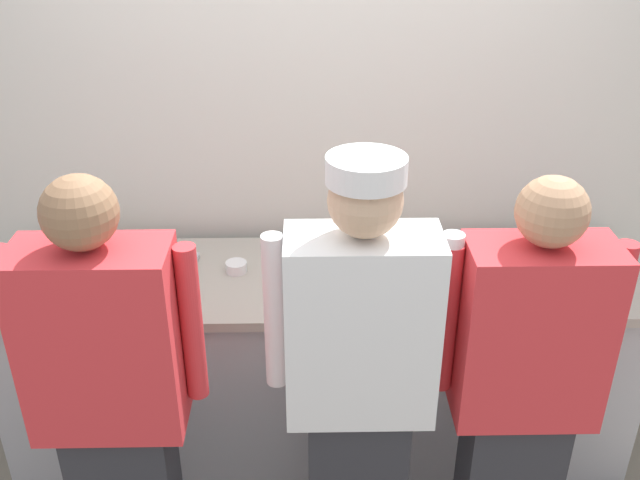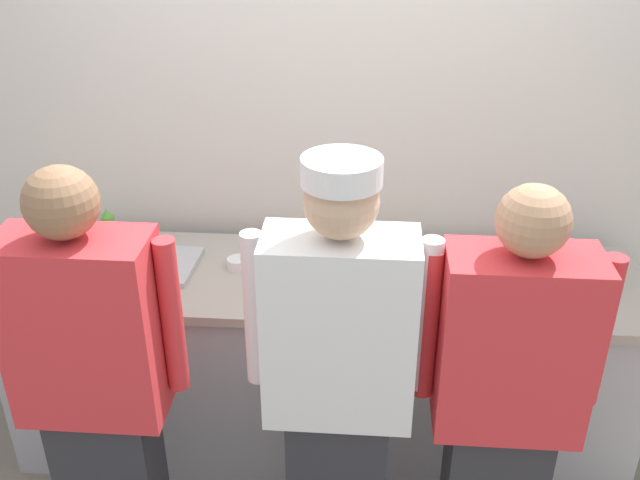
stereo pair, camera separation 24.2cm
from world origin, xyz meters
TOP-DOWN VIEW (x-y plane):
  - wall_back at (0.00, 0.85)m, footprint 4.28×0.10m
  - prep_counter at (0.00, 0.37)m, footprint 2.73×0.70m
  - chef_near_left at (-0.69, -0.40)m, footprint 0.62×0.24m
  - chef_center at (0.12, -0.35)m, footprint 0.62×0.24m
  - chef_far_right at (0.66, -0.35)m, footprint 0.61×0.24m
  - plate_stack_front at (0.51, 0.37)m, footprint 0.22×0.22m
  - mixing_bowl_steel at (1.01, 0.43)m, footprint 0.35×0.35m
  - sheet_tray at (-0.74, 0.39)m, footprint 0.43×0.34m
  - squeeze_bottle_primary at (-0.96, 0.56)m, footprint 0.06×0.06m
  - squeeze_bottle_secondary at (0.26, 0.48)m, footprint 0.06×0.06m
  - ramekin_red_sauce at (-0.12, 0.32)m, footprint 0.10×0.10m
  - ramekin_green_sauce at (0.74, 0.31)m, footprint 0.10×0.10m
  - ramekin_yellow_sauce at (-0.35, 0.41)m, footprint 0.09×0.09m
  - ramekin_orange_sauce at (0.35, 0.21)m, footprint 0.10×0.10m
  - deli_cup at (-1.18, 0.47)m, footprint 0.09×0.09m
  - chefs_knife at (0.03, 0.48)m, footprint 0.28×0.03m

SIDE VIEW (x-z plane):
  - prep_counter at x=0.00m, z-range 0.00..0.91m
  - chef_far_right at x=0.66m, z-range 0.05..1.70m
  - chef_near_left at x=-0.69m, z-range 0.05..1.74m
  - chefs_knife at x=0.03m, z-range 0.91..0.92m
  - chef_center at x=0.12m, z-range 0.06..1.78m
  - sheet_tray at x=-0.74m, z-range 0.91..0.93m
  - ramekin_orange_sauce at x=0.35m, z-range 0.91..0.95m
  - ramekin_yellow_sauce at x=-0.35m, z-range 0.91..0.96m
  - ramekin_green_sauce at x=0.74m, z-range 0.91..0.96m
  - ramekin_red_sauce at x=-0.12m, z-range 0.91..0.96m
  - plate_stack_front at x=0.51m, z-range 0.91..0.98m
  - mixing_bowl_steel at x=1.01m, z-range 0.91..1.01m
  - deli_cup at x=-1.18m, z-range 0.91..1.01m
  - squeeze_bottle_primary at x=-0.96m, z-range 0.91..1.09m
  - squeeze_bottle_secondary at x=0.26m, z-range 0.91..1.10m
  - wall_back at x=0.00m, z-range 0.00..2.99m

